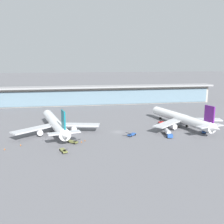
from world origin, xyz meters
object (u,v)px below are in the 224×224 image
service_truck_at_far_stand_olive (73,142)px  airliner_centre_stand (182,118)px  service_truck_by_tail_blue (168,132)px  service_truck_mid_apron_blue (204,131)px  service_truck_under_wing_red (161,122)px  airliner_left_stand (55,124)px  safety_cone_bravo (81,142)px  safety_cone_alpha (21,145)px  safety_cone_delta (85,140)px  service_truck_on_taxiway_olive (64,150)px  safety_cone_charlie (5,149)px  service_truck_near_nose_blue (131,134)px

service_truck_at_far_stand_olive → airliner_centre_stand: bearing=17.6°
airliner_centre_stand → service_truck_by_tail_blue: bearing=-132.0°
service_truck_mid_apron_blue → service_truck_under_wing_red: bearing=124.3°
airliner_left_stand → service_truck_under_wing_red: airliner_left_stand is taller
service_truck_mid_apron_blue → safety_cone_bravo: (-60.83, -5.09, -0.49)m
service_truck_by_tail_blue → service_truck_at_far_stand_olive: size_ratio=1.47×
safety_cone_bravo → safety_cone_alpha: bearing=179.7°
airliner_centre_stand → safety_cone_delta: size_ratio=78.88×
safety_cone_bravo → safety_cone_delta: bearing=50.1°
safety_cone_bravo → service_truck_on_taxiway_olive: bearing=-124.3°
service_truck_under_wing_red → service_truck_on_taxiway_olive: 65.68m
airliner_centre_stand → safety_cone_charlie: airliner_centre_stand is taller
airliner_left_stand → service_truck_by_tail_blue: size_ratio=6.27×
service_truck_at_far_stand_olive → safety_cone_delta: service_truck_at_far_stand_olive is taller
service_truck_on_taxiway_olive → service_truck_at_far_stand_olive: same height
service_truck_near_nose_blue → safety_cone_alpha: 50.07m
service_truck_near_nose_blue → safety_cone_charlie: size_ratio=8.69×
service_truck_near_nose_blue → safety_cone_delta: size_ratio=8.69×
safety_cone_delta → safety_cone_bravo: bearing=-129.9°
airliner_centre_stand → service_truck_near_nose_blue: 33.16m
service_truck_on_taxiway_olive → safety_cone_alpha: (-18.06, 11.27, -0.49)m
service_truck_at_far_stand_olive → safety_cone_alpha: bearing=178.6°
airliner_centre_stand → service_truck_by_tail_blue: (-13.44, -14.92, -2.98)m
service_truck_near_nose_blue → service_truck_under_wing_red: service_truck_near_nose_blue is taller
service_truck_mid_apron_blue → safety_cone_bravo: size_ratio=9.28×
service_truck_on_taxiway_olive → service_truck_under_wing_red: bearing=34.7°
service_truck_under_wing_red → service_truck_by_tail_blue: service_truck_by_tail_blue is taller
service_truck_mid_apron_blue → service_truck_on_taxiway_olive: size_ratio=0.95×
airliner_centre_stand → service_truck_on_taxiway_olive: 68.93m
airliner_left_stand → safety_cone_alpha: bearing=-127.8°
airliner_centre_stand → safety_cone_bravo: airliner_centre_stand is taller
service_truck_near_nose_blue → safety_cone_delta: (-22.41, -4.04, -0.49)m
service_truck_near_nose_blue → service_truck_on_taxiway_olive: same height
service_truck_near_nose_blue → safety_cone_delta: 22.78m
airliner_centre_stand → service_truck_near_nose_blue: (-30.64, -12.07, -3.88)m
service_truck_by_tail_blue → safety_cone_alpha: bearing=-177.4°
service_truck_mid_apron_blue → safety_cone_alpha: 86.62m
service_truck_at_far_stand_olive → safety_cone_delta: bearing=24.3°
safety_cone_delta → service_truck_under_wing_red: bearing=28.5°
service_truck_by_tail_blue → safety_cone_alpha: (-66.93, -3.03, -1.39)m
service_truck_under_wing_red → safety_cone_charlie: size_ratio=4.32×
service_truck_under_wing_red → service_truck_at_far_stand_olive: size_ratio=0.50×
service_truck_at_far_stand_olive → service_truck_on_taxiway_olive: bearing=-110.2°
safety_cone_alpha → safety_cone_charlie: bearing=-141.8°
airliner_centre_stand → safety_cone_alpha: size_ratio=78.88×
airliner_centre_stand → safety_cone_alpha: bearing=-167.4°
airliner_centre_stand → service_truck_on_taxiway_olive: bearing=-154.9°
service_truck_near_nose_blue → service_truck_at_far_stand_olive: 28.45m
airliner_left_stand → service_truck_on_taxiway_olive: airliner_left_stand is taller
airliner_centre_stand → safety_cone_charlie: (-85.82, -22.26, -4.37)m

